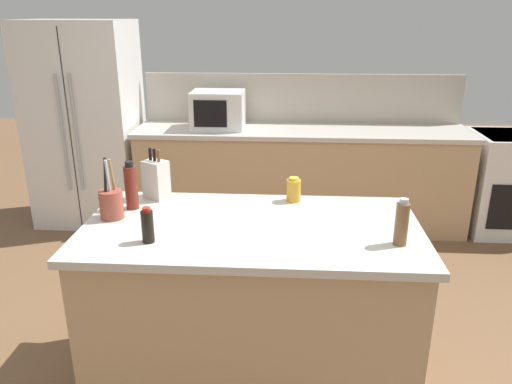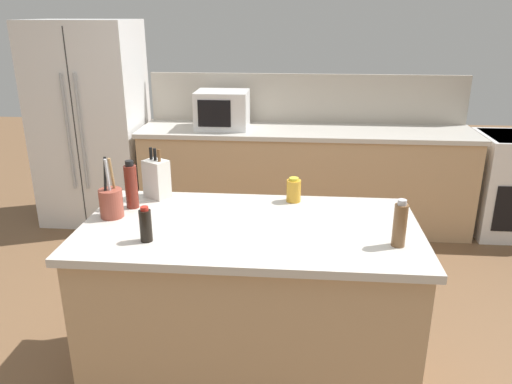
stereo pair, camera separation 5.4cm
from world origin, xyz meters
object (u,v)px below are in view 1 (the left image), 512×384
object	(u,v)px
honey_jar	(294,190)
knife_block	(156,179)
refrigerator	(86,125)
soy_sauce_bottle	(148,226)
microwave	(218,110)
vinegar_bottle	(131,187)
range_oven	(512,183)
pepper_grinder	(402,223)
utensil_crock	(111,203)

from	to	relation	value
honey_jar	knife_block	bearing A→B (deg)	-179.95
refrigerator	soy_sauce_bottle	distance (m)	2.78
microwave	knife_block	xyz separation A→B (m)	(-0.10, -1.85, -0.05)
honey_jar	vinegar_bottle	bearing A→B (deg)	-169.12
refrigerator	honey_jar	bearing A→B (deg)	-44.20
microwave	knife_block	world-z (taller)	microwave
range_oven	honey_jar	xyz separation A→B (m)	(-2.03, -1.84, 0.54)
pepper_grinder	vinegar_bottle	world-z (taller)	vinegar_bottle
microwave	vinegar_bottle	size ratio (longest dim) A/B	1.77
microwave	knife_block	distance (m)	1.85
vinegar_bottle	pepper_grinder	bearing A→B (deg)	-14.87
utensil_crock	pepper_grinder	size ratio (longest dim) A/B	1.43
vinegar_bottle	honey_jar	bearing A→B (deg)	10.88
refrigerator	knife_block	xyz separation A→B (m)	(1.17, -1.90, 0.11)
knife_block	honey_jar	size ratio (longest dim) A/B	2.08
knife_block	vinegar_bottle	world-z (taller)	knife_block
pepper_grinder	honey_jar	distance (m)	0.72
microwave	soy_sauce_bottle	size ratio (longest dim) A/B	2.74
microwave	vinegar_bottle	distance (m)	2.02
vinegar_bottle	refrigerator	bearing A→B (deg)	117.54
range_oven	soy_sauce_bottle	bearing A→B (deg)	-138.17
refrigerator	soy_sauce_bottle	world-z (taller)	refrigerator
knife_block	honey_jar	distance (m)	0.78
refrigerator	microwave	world-z (taller)	refrigerator
pepper_grinder	microwave	bearing A→B (deg)	116.14
knife_block	pepper_grinder	world-z (taller)	knife_block
range_oven	pepper_grinder	size ratio (longest dim) A/B	4.10
pepper_grinder	vinegar_bottle	size ratio (longest dim) A/B	0.85
range_oven	soy_sauce_bottle	xyz separation A→B (m)	(-2.71, -2.42, 0.55)
vinegar_bottle	soy_sauce_bottle	bearing A→B (deg)	-64.14
pepper_grinder	soy_sauce_bottle	bearing A→B (deg)	-177.59
range_oven	utensil_crock	xyz separation A→B (m)	(-2.97, -2.15, 0.56)
utensil_crock	knife_block	bearing A→B (deg)	62.89
vinegar_bottle	microwave	bearing A→B (deg)	84.49
knife_block	pepper_grinder	bearing A→B (deg)	8.17
knife_block	pepper_grinder	size ratio (longest dim) A/B	1.29
soy_sauce_bottle	honey_jar	world-z (taller)	soy_sauce_bottle
vinegar_bottle	knife_block	bearing A→B (deg)	61.13
utensil_crock	vinegar_bottle	world-z (taller)	utensil_crock
refrigerator	range_oven	bearing A→B (deg)	-0.74
soy_sauce_bottle	vinegar_bottle	world-z (taller)	vinegar_bottle
honey_jar	vinegar_bottle	distance (m)	0.89
knife_block	utensil_crock	world-z (taller)	utensil_crock
knife_block	vinegar_bottle	xyz separation A→B (m)	(-0.09, -0.17, 0.01)
range_oven	pepper_grinder	distance (m)	2.89
vinegar_bottle	utensil_crock	bearing A→B (deg)	-114.92
utensil_crock	vinegar_bottle	bearing A→B (deg)	65.08
range_oven	microwave	bearing A→B (deg)	180.00
honey_jar	refrigerator	bearing A→B (deg)	135.80
refrigerator	range_oven	size ratio (longest dim) A/B	2.05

